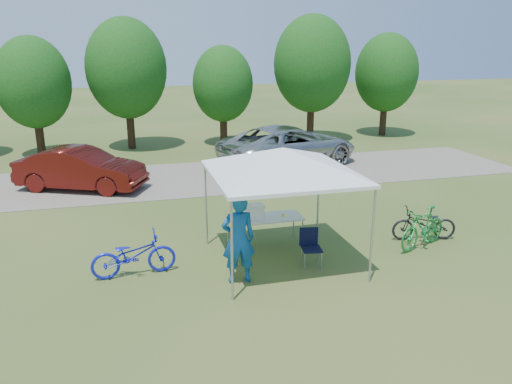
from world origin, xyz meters
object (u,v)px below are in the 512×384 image
folding_table (265,219)px  bike_green (423,228)px  folding_chair (310,243)px  cyclist (238,239)px  bike_dark (424,224)px  sedan (81,169)px  bike_blue (134,255)px  minivan (289,145)px  cooler (254,211)px

folding_table → bike_green: bike_green is taller
folding_chair → bike_green: bearing=12.2°
cyclist → bike_dark: 5.31m
bike_dark → sedan: size_ratio=0.38×
bike_green → sedan: bearing=-154.2°
folding_table → bike_blue: bearing=-165.2°
bike_green → minivan: minivan is taller
bike_green → sedan: sedan is taller
bike_blue → minivan: size_ratio=0.31×
bike_dark → minivan: 8.75m
minivan → sedan: (-8.11, -1.52, -0.10)m
folding_table → sedan: (-4.77, 6.48, 0.02)m
folding_table → minivan: (3.33, 8.00, 0.13)m
cyclist → folding_table: bearing=-122.0°
folding_chair → sedan: (-5.49, 7.77, 0.24)m
folding_table → cooler: (-0.29, 0.00, 0.22)m
minivan → bike_dark: bearing=166.8°
folding_table → bike_dark: size_ratio=1.11×
cooler → bike_blue: (-2.96, -0.86, -0.46)m
cooler → bike_dark: (4.38, -0.71, -0.50)m
bike_green → bike_dark: (0.31, 0.40, -0.07)m
cooler → minivan: (3.62, 8.00, -0.10)m
folding_chair → cyclist: size_ratio=0.43×
cyclist → minivan: cyclist is taller
bike_blue → minivan: (6.58, 8.86, 0.36)m
bike_blue → folding_table: bearing=-79.7°
cooler → cyclist: bearing=-114.7°
cooler → bike_blue: bearing=-163.8°
folding_table → cyclist: bearing=-121.9°
bike_green → minivan: bearing=160.2°
folding_table → minivan: 8.67m
bike_blue → bike_dark: 7.33m
folding_table → sedan: bearing=126.4°
bike_blue → bike_green: (7.02, -0.25, 0.03)m
folding_table → sedan: sedan is taller
folding_table → cyclist: (-1.09, -1.75, 0.26)m
cooler → folding_table: bearing=0.0°
cyclist → bike_blue: (-2.15, 0.89, -0.50)m
bike_blue → bike_green: 7.03m
bike_green → cooler: bearing=-127.9°
bike_blue → bike_dark: size_ratio=1.10×
sedan → bike_dark: bearing=-104.3°
bike_green → bike_dark: bearing=120.0°
folding_chair → bike_green: 3.07m
cyclist → minivan: bearing=-114.4°
folding_chair → cyclist: bearing=-157.2°
cooler → sedan: 7.88m
cyclist → sedan: 9.01m
folding_table → folding_chair: folding_chair is taller
folding_table → bike_green: (3.78, -1.11, -0.21)m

